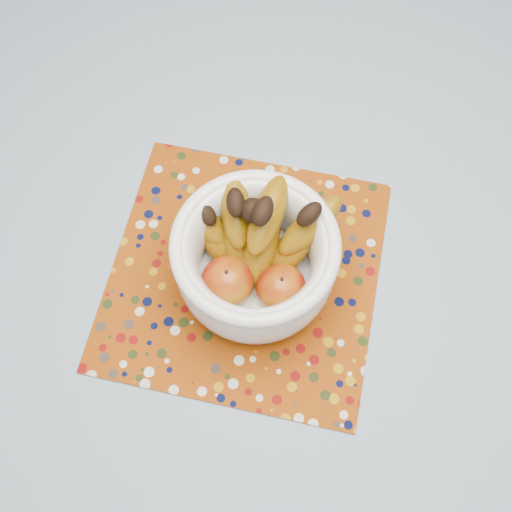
% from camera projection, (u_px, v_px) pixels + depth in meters
% --- Properties ---
extents(table, '(1.20, 1.20, 0.75)m').
position_uv_depth(table, '(305.00, 242.00, 1.03)').
color(table, brown).
rests_on(table, ground).
extents(tablecloth, '(1.32, 1.32, 0.01)m').
position_uv_depth(tablecloth, '(309.00, 220.00, 0.95)').
color(tablecloth, slate).
rests_on(tablecloth, table).
extents(placemat, '(0.40, 0.40, 0.00)m').
position_uv_depth(placemat, '(245.00, 273.00, 0.91)').
color(placemat, '#833507').
rests_on(placemat, tablecloth).
extents(fruit_bowl, '(0.29, 0.24, 0.19)m').
position_uv_depth(fruit_bowl, '(256.00, 251.00, 0.83)').
color(fruit_bowl, white).
rests_on(fruit_bowl, placemat).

